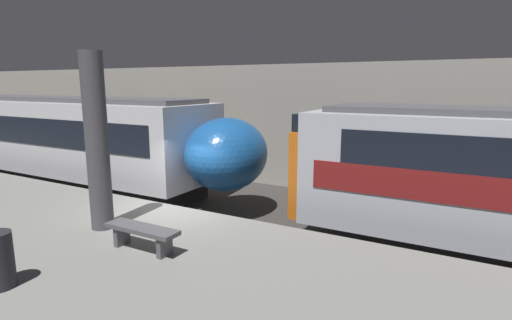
% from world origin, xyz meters
% --- Properties ---
extents(ground_plane, '(120.00, 120.00, 0.00)m').
position_xyz_m(ground_plane, '(0.00, 0.00, 0.00)').
color(ground_plane, '#33302D').
extents(platform, '(40.00, 5.21, 1.07)m').
position_xyz_m(platform, '(0.00, -2.61, 0.53)').
color(platform, slate).
rests_on(platform, ground).
extents(station_rear_barrier, '(50.00, 0.15, 4.81)m').
position_xyz_m(station_rear_barrier, '(0.00, 6.83, 2.41)').
color(station_rear_barrier, '#9E998E').
rests_on(station_rear_barrier, ground).
extents(support_pillar_near, '(0.46, 0.46, 3.63)m').
position_xyz_m(support_pillar_near, '(-0.25, -1.96, 2.89)').
color(support_pillar_near, '#47474C').
rests_on(support_pillar_near, platform).
extents(train_modern, '(16.43, 3.12, 3.57)m').
position_xyz_m(train_modern, '(-7.55, 2.69, 1.84)').
color(train_modern, black).
rests_on(train_modern, ground).
extents(platform_bench, '(1.50, 0.40, 0.45)m').
position_xyz_m(platform_bench, '(1.34, -2.42, 1.41)').
color(platform_bench, '#4C4C51').
rests_on(platform_bench, platform).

